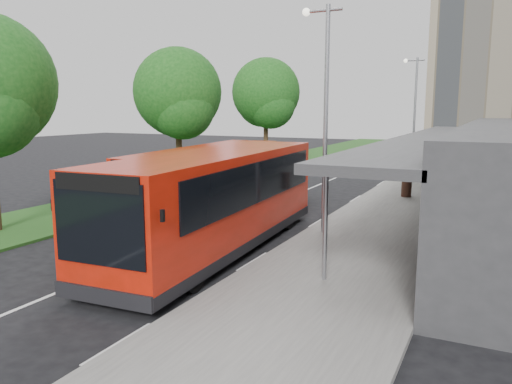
# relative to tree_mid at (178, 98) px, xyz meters

# --- Properties ---
(ground) EXTENTS (120.00, 120.00, 0.00)m
(ground) POSITION_rel_tree_mid_xyz_m (7.01, -9.05, -5.22)
(ground) COLOR black
(ground) RESTS_ON ground
(pavement) EXTENTS (5.00, 80.00, 0.15)m
(pavement) POSITION_rel_tree_mid_xyz_m (13.01, 10.95, -5.15)
(pavement) COLOR slate
(pavement) RESTS_ON ground
(grass_verge) EXTENTS (5.00, 80.00, 0.10)m
(grass_verge) POSITION_rel_tree_mid_xyz_m (0.01, 10.95, -5.17)
(grass_verge) COLOR #1D4C18
(grass_verge) RESTS_ON ground
(lane_centre_line) EXTENTS (0.12, 70.00, 0.01)m
(lane_centre_line) POSITION_rel_tree_mid_xyz_m (7.01, 5.95, -5.22)
(lane_centre_line) COLOR silver
(lane_centre_line) RESTS_ON ground
(kerb_dashes) EXTENTS (0.12, 56.00, 0.01)m
(kerb_dashes) POSITION_rel_tree_mid_xyz_m (10.31, 9.95, -5.22)
(kerb_dashes) COLOR silver
(kerb_dashes) RESTS_ON ground
(tree_mid) EXTENTS (5.03, 5.03, 8.09)m
(tree_mid) POSITION_rel_tree_mid_xyz_m (0.00, 0.00, 0.00)
(tree_mid) COLOR #322014
(tree_mid) RESTS_ON ground
(tree_far) EXTENTS (5.33, 5.33, 8.57)m
(tree_far) POSITION_rel_tree_mid_xyz_m (-0.00, 12.00, 0.31)
(tree_far) COLOR #322014
(tree_far) RESTS_ON ground
(lamp_post_near) EXTENTS (1.44, 0.28, 8.00)m
(lamp_post_near) POSITION_rel_tree_mid_xyz_m (11.13, -7.05, -0.51)
(lamp_post_near) COLOR gray
(lamp_post_near) RESTS_ON pavement
(lamp_post_far) EXTENTS (1.44, 0.28, 8.00)m
(lamp_post_far) POSITION_rel_tree_mid_xyz_m (11.13, 12.95, -0.51)
(lamp_post_far) COLOR gray
(lamp_post_far) RESTS_ON pavement
(bus_main) EXTENTS (3.56, 11.58, 3.24)m
(bus_main) POSITION_rel_tree_mid_xyz_m (8.70, -10.44, -3.56)
(bus_main) COLOR red
(bus_main) RESTS_ON ground
(bus_second) EXTENTS (3.76, 10.83, 3.01)m
(bus_second) POSITION_rel_tree_mid_xyz_m (5.97, -6.37, -3.68)
(bus_second) COLOR red
(bus_second) RESTS_ON ground
(litter_bin) EXTENTS (0.66, 0.66, 0.92)m
(litter_bin) POSITION_rel_tree_mid_xyz_m (12.68, 1.88, -4.61)
(litter_bin) COLOR #392017
(litter_bin) RESTS_ON pavement
(bollard) EXTENTS (0.18, 0.18, 0.86)m
(bollard) POSITION_rel_tree_mid_xyz_m (11.53, 9.81, -4.65)
(bollard) COLOR #ECEB0C
(bollard) RESTS_ON pavement
(car_near) EXTENTS (1.80, 3.77, 1.24)m
(car_near) POSITION_rel_tree_mid_xyz_m (8.47, 29.32, -4.60)
(car_near) COLOR #5E0D14
(car_near) RESTS_ON ground
(car_far) EXTENTS (1.17, 3.22, 1.05)m
(car_far) POSITION_rel_tree_mid_xyz_m (5.90, 34.78, -4.70)
(car_far) COLOR navy
(car_far) RESTS_ON ground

